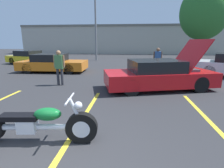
# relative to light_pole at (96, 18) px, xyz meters

# --- Properties ---
(parking_stripe_middle) EXTENTS (0.12, 5.78, 0.01)m
(parking_stripe_middle) POSITION_rel_light_pole_xyz_m (2.31, -14.71, -4.26)
(parking_stripe_middle) COLOR yellow
(parking_stripe_middle) RESTS_ON ground
(parking_stripe_back) EXTENTS (0.12, 5.78, 0.01)m
(parking_stripe_back) POSITION_rel_light_pole_xyz_m (5.60, -14.71, -4.26)
(parking_stripe_back) COLOR yellow
(parking_stripe_back) RESTS_ON ground
(far_building) EXTENTS (32.00, 4.20, 4.40)m
(far_building) POSITION_rel_light_pole_xyz_m (2.27, 10.67, -1.92)
(far_building) COLOR #B2AD9E
(far_building) RESTS_ON ground
(light_pole) EXTENTS (1.21, 0.28, 7.76)m
(light_pole) POSITION_rel_light_pole_xyz_m (0.00, 0.00, 0.00)
(light_pole) COLOR slate
(light_pole) RESTS_ON ground
(tree_background) EXTENTS (4.57, 4.57, 7.33)m
(tree_background) POSITION_rel_light_pole_xyz_m (10.53, 0.57, 0.43)
(tree_background) COLOR brown
(tree_background) RESTS_ON ground
(motorcycle) EXTENTS (2.52, 0.70, 0.95)m
(motorcycle) POSITION_rel_light_pole_xyz_m (1.66, -15.33, -3.87)
(motorcycle) COLOR black
(motorcycle) RESTS_ON ground
(show_car_hood_open) EXTENTS (4.84, 2.87, 2.08)m
(show_car_hood_open) POSITION_rel_light_pole_xyz_m (4.77, -10.90, -3.66)
(show_car_hood_open) COLOR red
(show_car_hood_open) RESTS_ON ground
(parked_car_mid_row) EXTENTS (4.37, 2.05, 1.17)m
(parked_car_mid_row) POSITION_rel_light_pole_xyz_m (-1.63, -7.19, -3.70)
(parked_car_mid_row) COLOR orange
(parked_car_mid_row) RESTS_ON ground
(parked_car_left_row) EXTENTS (4.35, 2.75, 1.18)m
(parked_car_left_row) POSITION_rel_light_pole_xyz_m (-5.36, -3.66, -3.70)
(parked_car_left_row) COLOR yellow
(parked_car_left_row) RESTS_ON ground
(spectator_near_motorcycle) EXTENTS (0.52, 0.21, 1.60)m
(spectator_near_motorcycle) POSITION_rel_light_pole_xyz_m (0.31, -10.71, -3.32)
(spectator_near_motorcycle) COLOR #333338
(spectator_near_motorcycle) RESTS_ON ground
(spectator_by_show_car) EXTENTS (0.52, 0.21, 1.61)m
(spectator_by_show_car) POSITION_rel_light_pole_xyz_m (5.16, -7.54, -3.31)
(spectator_by_show_car) COLOR #333338
(spectator_by_show_car) RESTS_ON ground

